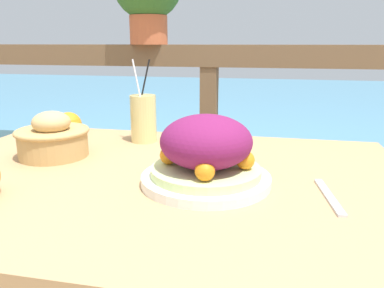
# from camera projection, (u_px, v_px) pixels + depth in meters

# --- Properties ---
(patio_table) EXTENTS (1.18, 0.83, 0.75)m
(patio_table) POSITION_uv_depth(u_px,v_px,m) (155.00, 212.00, 0.90)
(patio_table) COLOR tan
(patio_table) RESTS_ON ground_plane
(railing_fence) EXTENTS (2.80, 0.08, 1.05)m
(railing_fence) POSITION_uv_depth(u_px,v_px,m) (209.00, 107.00, 1.62)
(railing_fence) COLOR brown
(railing_fence) RESTS_ON ground_plane
(sea_backdrop) EXTENTS (12.00, 4.00, 0.50)m
(sea_backdrop) POSITION_uv_depth(u_px,v_px,m) (245.00, 118.00, 4.12)
(sea_backdrop) COLOR teal
(sea_backdrop) RESTS_ON ground_plane
(salad_plate) EXTENTS (0.28, 0.28, 0.15)m
(salad_plate) POSITION_uv_depth(u_px,v_px,m) (206.00, 155.00, 0.80)
(salad_plate) COLOR white
(salad_plate) RESTS_ON patio_table
(drink_glass) EXTENTS (0.08, 0.08, 0.25)m
(drink_glass) POSITION_uv_depth(u_px,v_px,m) (143.00, 118.00, 1.15)
(drink_glass) COLOR #DBCC7F
(drink_glass) RESTS_ON patio_table
(bread_basket) EXTENTS (0.19, 0.19, 0.12)m
(bread_basket) POSITION_uv_depth(u_px,v_px,m) (53.00, 138.00, 1.00)
(bread_basket) COLOR tan
(bread_basket) RESTS_ON patio_table
(knife) EXTENTS (0.04, 0.18, 0.00)m
(knife) POSITION_uv_depth(u_px,v_px,m) (329.00, 196.00, 0.74)
(knife) COLOR silver
(knife) RESTS_ON patio_table
(orange_near_basket) EXTENTS (0.08, 0.08, 0.08)m
(orange_near_basket) POSITION_uv_depth(u_px,v_px,m) (69.00, 125.00, 1.21)
(orange_near_basket) COLOR orange
(orange_near_basket) RESTS_ON patio_table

